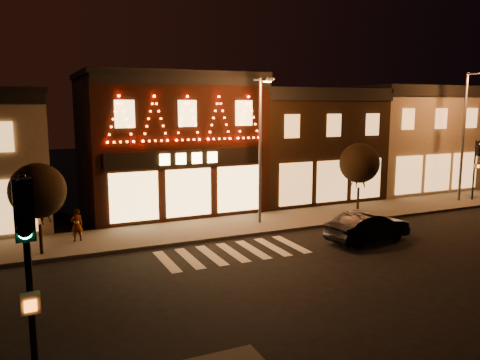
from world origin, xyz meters
TOP-DOWN VIEW (x-y plane):
  - ground at (0.00, 0.00)m, footprint 120.00×120.00m
  - sidewalk_far at (2.00, 8.00)m, footprint 44.00×4.00m
  - building_pulp at (0.00, 13.98)m, footprint 10.20×8.34m
  - building_right_a at (9.50, 13.99)m, footprint 9.20×8.28m
  - building_right_b at (18.50, 13.99)m, footprint 9.20×8.28m
  - traffic_signal_near at (-8.26, -5.28)m, footprint 0.36×0.52m
  - traffic_signal_far at (19.19, 7.40)m, footprint 0.31×0.45m
  - streetlamp_mid at (3.26, 7.65)m, footprint 0.73×1.75m
  - streetlamp_right at (18.19, 7.51)m, footprint 0.54×1.91m
  - tree_left at (-7.70, 6.83)m, footprint 2.34×2.34m
  - tree_right at (10.33, 8.39)m, footprint 2.41×2.41m
  - dark_sedan at (6.60, 2.92)m, footprint 4.49×2.07m
  - pedestrian at (-6.09, 8.24)m, footprint 0.62×0.46m

SIDE VIEW (x-z plane):
  - ground at x=0.00m, z-range 0.00..0.00m
  - sidewalk_far at x=2.00m, z-range 0.00..0.15m
  - dark_sedan at x=6.60m, z-range 0.00..1.43m
  - pedestrian at x=-6.09m, z-range 0.15..1.69m
  - tree_left at x=-7.70m, z-range 0.93..4.85m
  - tree_right at x=10.33m, z-range 0.96..4.99m
  - traffic_signal_far at x=19.19m, z-range 1.00..5.00m
  - traffic_signal_near at x=-8.26m, z-range 1.19..6.24m
  - building_right_a at x=9.50m, z-range 0.01..7.51m
  - building_right_b at x=18.50m, z-range 0.01..7.81m
  - building_pulp at x=0.00m, z-range 0.01..8.31m
  - streetlamp_mid at x=3.26m, z-range 0.82..8.50m
  - streetlamp_right at x=18.19m, z-range 0.88..9.24m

